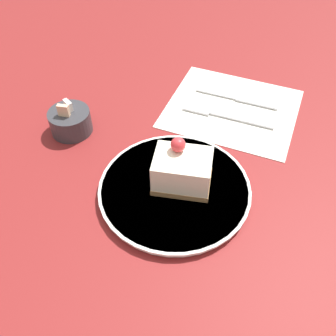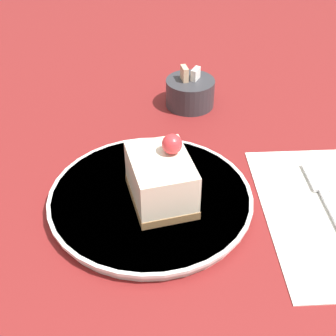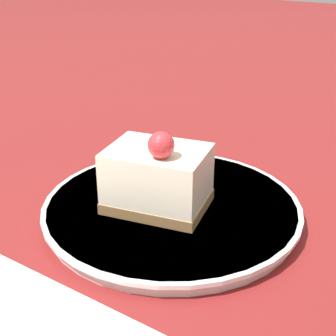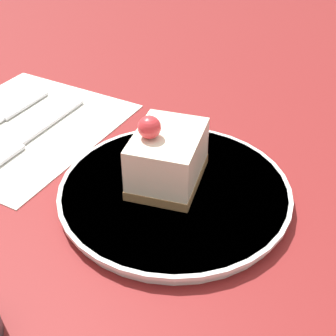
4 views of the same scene
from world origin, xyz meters
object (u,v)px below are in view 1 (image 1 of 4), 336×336
Objects in this scene: cake_slice at (182,170)px; knife at (244,100)px; plate at (175,190)px; sugar_bowl at (70,121)px; fork at (220,114)px.

knife is (0.26, -0.01, -0.04)m from cake_slice.
plate is 0.24m from sugar_bowl.
cake_slice is 0.62× the size of knife.
sugar_bowl reaches higher than plate.
cake_slice reaches higher than knife.
cake_slice is at bearing 177.93° from fork.
cake_slice reaches higher than plate.
plate is 0.21m from fork.
fork is 0.07m from knife.
plate is 0.28m from knife.
fork is (0.20, 0.02, -0.04)m from cake_slice.
cake_slice reaches higher than fork.
sugar_bowl is (0.03, 0.24, -0.02)m from cake_slice.
plate reaches higher than knife.
plate is 0.04m from cake_slice.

